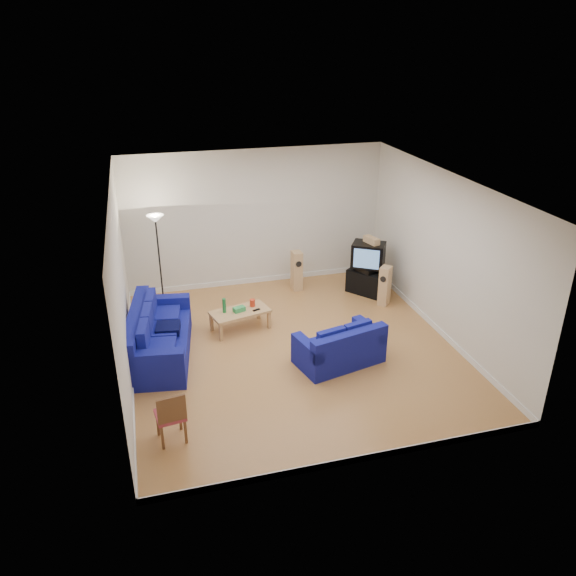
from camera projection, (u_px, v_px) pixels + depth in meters
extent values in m
cube|color=#955D2E|center=(293.00, 349.00, 10.74)|extent=(6.00, 6.50, 0.01)
cube|color=white|center=(294.00, 184.00, 9.41)|extent=(6.00, 6.50, 0.01)
cube|color=silver|center=(256.00, 219.00, 12.92)|extent=(6.00, 0.01, 3.20)
cube|color=silver|center=(362.00, 367.00, 7.22)|extent=(6.00, 0.01, 3.20)
cube|color=silver|center=(121.00, 290.00, 9.36)|extent=(0.01, 6.50, 3.20)
cube|color=silver|center=(444.00, 256.00, 10.79)|extent=(0.01, 6.50, 3.20)
cube|color=white|center=(257.00, 280.00, 13.56)|extent=(6.00, 0.02, 0.12)
cube|color=white|center=(356.00, 459.00, 7.88)|extent=(6.00, 0.02, 0.12)
cube|color=white|center=(132.00, 368.00, 10.00)|extent=(0.02, 6.50, 0.12)
cube|color=white|center=(434.00, 326.00, 11.43)|extent=(0.02, 6.50, 0.12)
cube|color=navy|center=(161.00, 345.00, 10.43)|extent=(1.36, 2.50, 0.45)
cube|color=navy|center=(136.00, 324.00, 10.19)|extent=(0.58, 2.39, 0.47)
cube|color=navy|center=(164.00, 302.00, 11.24)|extent=(1.05, 0.39, 0.26)
cube|color=navy|center=(153.00, 359.00, 9.31)|extent=(1.05, 0.39, 0.26)
cube|color=black|center=(168.00, 328.00, 10.30)|extent=(0.49, 0.49, 0.13)
cube|color=navy|center=(339.00, 353.00, 10.24)|extent=(1.68, 1.19, 0.38)
cube|color=navy|center=(350.00, 343.00, 9.82)|extent=(1.53, 0.55, 0.39)
cube|color=navy|center=(308.00, 348.00, 9.82)|extent=(0.39, 0.88, 0.22)
cube|color=navy|center=(369.00, 330.00, 10.41)|extent=(0.39, 0.88, 0.22)
cube|color=black|center=(335.00, 336.00, 10.23)|extent=(0.43, 0.43, 0.11)
cube|color=tan|center=(240.00, 312.00, 11.27)|extent=(1.27, 0.85, 0.05)
cube|color=tan|center=(221.00, 333.00, 10.93)|extent=(0.07, 0.07, 0.37)
cube|color=tan|center=(211.00, 322.00, 11.31)|extent=(0.07, 0.07, 0.37)
cube|color=tan|center=(269.00, 320.00, 11.40)|extent=(0.07, 0.07, 0.37)
cube|color=tan|center=(258.00, 311.00, 11.78)|extent=(0.07, 0.07, 0.37)
cylinder|color=#197233|center=(224.00, 306.00, 11.13)|extent=(0.10, 0.10, 0.30)
cube|color=green|center=(239.00, 309.00, 11.22)|extent=(0.27, 0.20, 0.10)
cylinder|color=red|center=(252.00, 303.00, 11.42)|extent=(0.12, 0.12, 0.15)
cube|color=black|center=(256.00, 310.00, 11.28)|extent=(0.16, 0.10, 0.02)
cube|color=black|center=(367.00, 282.00, 12.92)|extent=(0.93, 1.00, 0.54)
cube|color=black|center=(366.00, 269.00, 12.79)|extent=(0.55, 0.58, 0.11)
cube|color=black|center=(368.00, 255.00, 12.69)|extent=(0.88, 0.82, 0.55)
cube|color=#486E9F|center=(366.00, 259.00, 12.45)|extent=(0.49, 0.32, 0.44)
cube|color=tan|center=(372.00, 240.00, 12.55)|extent=(0.27, 0.44, 0.14)
cube|color=tan|center=(297.00, 271.00, 13.01)|extent=(0.23, 0.29, 0.94)
cylinder|color=black|center=(299.00, 264.00, 12.79)|extent=(0.14, 0.03, 0.14)
cube|color=tan|center=(385.00, 286.00, 12.29)|extent=(0.33, 0.33, 0.90)
cylinder|color=black|center=(383.00, 279.00, 12.10)|extent=(0.11, 0.11, 0.13)
cylinder|color=black|center=(164.00, 305.00, 12.39)|extent=(0.27, 0.27, 0.03)
cylinder|color=black|center=(160.00, 264.00, 11.97)|extent=(0.03, 0.03, 1.96)
cone|color=white|center=(155.00, 219.00, 11.55)|extent=(0.36, 0.36, 0.16)
cube|color=brown|center=(162.00, 437.00, 8.08)|extent=(0.04, 0.04, 0.41)
cube|color=brown|center=(158.00, 424.00, 8.36)|extent=(0.04, 0.04, 0.41)
cube|color=brown|center=(186.00, 431.00, 8.20)|extent=(0.04, 0.04, 0.41)
cube|color=brown|center=(180.00, 418.00, 8.48)|extent=(0.04, 0.04, 0.41)
cube|color=#9A323F|center=(170.00, 415.00, 8.19)|extent=(0.47, 0.47, 0.06)
cube|color=brown|center=(172.00, 410.00, 7.93)|extent=(0.42, 0.09, 0.41)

